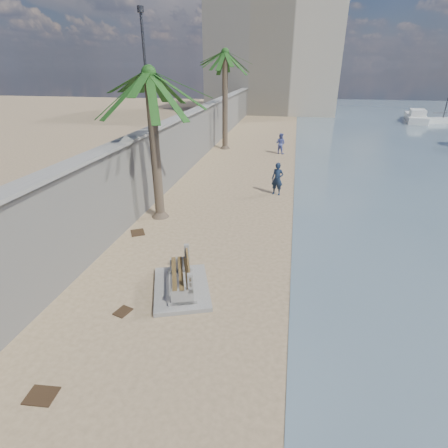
{
  "coord_description": "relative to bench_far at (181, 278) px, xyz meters",
  "views": [
    {
      "loc": [
        1.7,
        -4.29,
        6.45
      ],
      "look_at": [
        -0.5,
        7.0,
        1.2
      ],
      "focal_mm": 28.0,
      "sensor_mm": 36.0,
      "label": 1
    }
  ],
  "objects": [
    {
      "name": "ground_plane",
      "position": [
        1.35,
        -4.42,
        -0.45
      ],
      "size": [
        140.0,
        140.0,
        0.0
      ],
      "primitive_type": "plane",
      "color": "tan"
    },
    {
      "name": "seawall",
      "position": [
        -3.85,
        15.58,
        1.3
      ],
      "size": [
        0.45,
        70.0,
        3.5
      ],
      "primitive_type": "cube",
      "color": "gray",
      "rests_on": "ground_plane"
    },
    {
      "name": "wall_cap",
      "position": [
        -3.85,
        15.58,
        3.1
      ],
      "size": [
        0.8,
        70.0,
        0.12
      ],
      "primitive_type": "cube",
      "color": "gray",
      "rests_on": "seawall"
    },
    {
      "name": "end_building",
      "position": [
        -0.65,
        47.58,
        6.55
      ],
      "size": [
        18.0,
        12.0,
        14.0
      ],
      "primitive_type": "cube",
      "color": "#B7AA93",
      "rests_on": "ground_plane"
    },
    {
      "name": "bench_far",
      "position": [
        0.0,
        0.0,
        0.0
      ],
      "size": [
        2.4,
        2.87,
        1.02
      ],
      "color": "gray",
      "rests_on": "ground_plane"
    },
    {
      "name": "palm_mid",
      "position": [
        -2.72,
        5.41,
        5.66
      ],
      "size": [
        5.0,
        5.0,
        7.08
      ],
      "color": "brown",
      "rests_on": "ground_plane"
    },
    {
      "name": "palm_back",
      "position": [
        -2.52,
        20.33,
        6.78
      ],
      "size": [
        5.0,
        5.0,
        8.24
      ],
      "color": "brown",
      "rests_on": "ground_plane"
    },
    {
      "name": "streetlight",
      "position": [
        -3.75,
        7.58,
        6.2
      ],
      "size": [
        0.28,
        0.28,
        5.12
      ],
      "color": "#2D2D33",
      "rests_on": "wall_cap"
    },
    {
      "name": "person_a",
      "position": [
        2.41,
        9.55,
        0.56
      ],
      "size": [
        0.83,
        0.66,
        2.01
      ],
      "primitive_type": "imported",
      "rotation": [
        0.0,
        0.0,
        -0.26
      ],
      "color": "#15233A",
      "rests_on": "ground_plane"
    },
    {
      "name": "person_b",
      "position": [
        2.13,
        19.35,
        0.44
      ],
      "size": [
        1.05,
        0.95,
        1.77
      ],
      "primitive_type": "imported",
      "rotation": [
        0.0,
        0.0,
        2.72
      ],
      "color": "#545FAD",
      "rests_on": "ground_plane"
    },
    {
      "name": "yacht_far",
      "position": [
        17.97,
        40.35,
        -0.1
      ],
      "size": [
        3.44,
        7.76,
        1.5
      ],
      "primitive_type": null,
      "rotation": [
        0.0,
        0.0,
        1.39
      ],
      "color": "silver",
      "rests_on": "bay_water"
    },
    {
      "name": "sailboat_west",
      "position": [
        20.76,
        39.39,
        -0.1
      ],
      "size": [
        6.13,
        3.33,
        9.87
      ],
      "color": "silver",
      "rests_on": "bay_water"
    },
    {
      "name": "debris_b",
      "position": [
        -1.78,
        -4.3,
        -0.43
      ],
      "size": [
        0.66,
        0.55,
        0.03
      ],
      "primitive_type": "cube",
      "rotation": [
        0.0,
        0.0,
        3.23
      ],
      "color": "#382616",
      "rests_on": "ground_plane"
    },
    {
      "name": "debris_c",
      "position": [
        -3.05,
        3.58,
        -0.43
      ],
      "size": [
        0.8,
        0.85,
        0.03
      ],
      "primitive_type": "cube",
      "rotation": [
        0.0,
        0.0,
        2.09
      ],
      "color": "#382616",
      "rests_on": "ground_plane"
    },
    {
      "name": "debris_d",
      "position": [
        -1.33,
        -1.36,
        -0.43
      ],
      "size": [
        0.5,
        0.56,
        0.03
      ],
      "primitive_type": "cube",
      "rotation": [
        0.0,
        0.0,
        4.41
      ],
      "color": "#382616",
      "rests_on": "ground_plane"
    }
  ]
}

